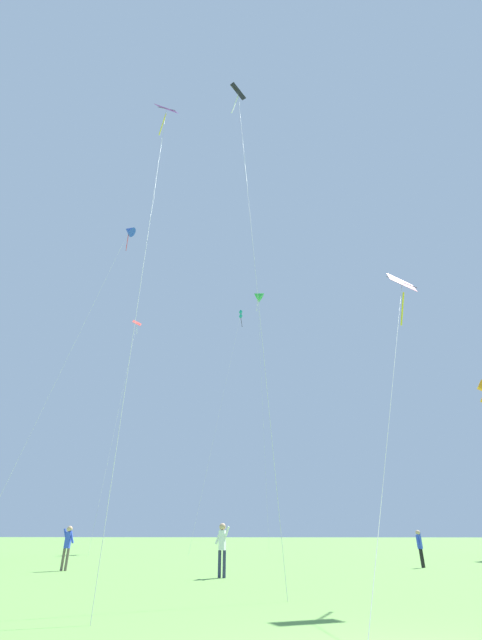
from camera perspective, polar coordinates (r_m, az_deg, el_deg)
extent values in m
cone|color=green|center=(57.35, 2.22, 3.26)|extent=(1.90, 1.64, 1.77)
cylinder|color=silver|center=(56.45, 2.17, 2.00)|extent=(0.23, 0.45, 1.95)
cylinder|color=silver|center=(49.47, 2.86, -10.69)|extent=(0.84, 4.35, 29.77)
cube|color=pink|center=(17.55, 20.56, 4.73)|extent=(1.11, 0.99, 1.16)
cylinder|color=#3F382D|center=(17.55, 20.56, 4.73)|extent=(1.01, 0.19, 0.68)
cylinder|color=yellow|center=(17.17, 20.67, 1.41)|extent=(0.29, 0.41, 1.23)
cylinder|color=silver|center=(11.66, 19.57, -7.25)|extent=(3.86, 7.61, 9.93)
cone|color=blue|center=(43.29, -14.67, 11.43)|extent=(1.27, 1.06, 1.27)
cylinder|color=red|center=(42.54, -14.89, 9.98)|extent=(0.11, 0.16, 1.86)
cylinder|color=silver|center=(33.79, -21.47, -3.35)|extent=(2.46, 8.11, 27.33)
cube|color=teal|center=(51.97, -0.04, 1.06)|extent=(0.40, 0.41, 0.42)
cube|color=teal|center=(51.71, -0.04, 0.51)|extent=(0.40, 0.41, 0.42)
cylinder|color=#3F382D|center=(51.84, -0.04, 0.79)|extent=(0.02, 0.02, 0.80)
cylinder|color=black|center=(51.18, 0.06, -0.25)|extent=(0.27, 0.39, 1.54)
cylinder|color=silver|center=(42.32, -2.67, -11.23)|extent=(2.81, 10.88, 25.13)
cube|color=red|center=(53.61, -13.67, -0.38)|extent=(0.98, 1.02, 0.93)
cylinder|color=#3F382D|center=(53.61, -13.67, -0.38)|extent=(0.83, 0.11, 0.46)
cylinder|color=silver|center=(53.23, -13.68, -1.27)|extent=(0.22, 0.14, 1.13)
cylinder|color=silver|center=(44.14, -15.97, -11.46)|extent=(2.60, 11.08, 24.29)
cube|color=black|center=(30.90, -0.40, 28.12)|extent=(1.02, 1.50, 1.20)
cylinder|color=#3F382D|center=(30.90, -0.40, 28.12)|extent=(0.95, 0.44, 0.71)
cylinder|color=silver|center=(29.72, -0.81, 26.77)|extent=(0.43, 0.36, 1.85)
cylinder|color=silver|center=(18.99, 1.38, 12.08)|extent=(1.85, 5.96, 26.51)
cube|color=orange|center=(39.56, 29.37, -7.58)|extent=(0.84, 0.81, 0.79)
cube|color=purple|center=(25.67, -9.87, 25.94)|extent=(1.08, 0.94, 0.95)
cylinder|color=#3F382D|center=(25.67, -9.87, 25.94)|extent=(0.99, 0.03, 0.42)
cylinder|color=yellow|center=(24.93, -10.39, 24.22)|extent=(0.38, 0.26, 1.34)
cylinder|color=silver|center=(15.65, -12.28, 10.90)|extent=(1.99, 6.30, 21.53)
cylinder|color=#2D3351|center=(17.70, -2.24, -29.67)|extent=(0.12, 0.12, 0.87)
cylinder|color=#2D3351|center=(17.77, -2.88, -29.65)|extent=(0.12, 0.12, 0.87)
cube|color=white|center=(17.71, -2.50, -27.20)|extent=(0.26, 0.24, 0.65)
cylinder|color=white|center=(17.66, -2.03, -26.68)|extent=(0.30, 0.15, 0.61)
cylinder|color=white|center=(17.75, -2.95, -26.66)|extent=(0.30, 0.15, 0.61)
sphere|color=tan|center=(17.71, -2.47, -25.76)|extent=(0.24, 0.24, 0.24)
cylinder|color=black|center=(24.36, 23.01, -27.13)|extent=(0.10, 0.10, 0.77)
cylinder|color=black|center=(24.21, 22.84, -27.17)|extent=(0.10, 0.10, 0.77)
cube|color=blue|center=(24.27, 22.62, -25.58)|extent=(0.26, 0.26, 0.58)
cylinder|color=blue|center=(24.38, 22.68, -25.22)|extent=(0.22, 0.25, 0.54)
cylinder|color=blue|center=(24.15, 22.43, -25.27)|extent=(0.22, 0.25, 0.54)
sphere|color=tan|center=(24.26, 22.44, -24.66)|extent=(0.21, 0.21, 0.21)
cylinder|color=#665B4C|center=(22.30, -22.60, -27.32)|extent=(0.11, 0.11, 0.85)
cylinder|color=#665B4C|center=(22.22, -22.14, -27.40)|extent=(0.11, 0.11, 0.85)
cube|color=blue|center=(22.24, -22.01, -25.48)|extent=(0.22, 0.20, 0.64)
cylinder|color=blue|center=(22.29, -22.27, -25.02)|extent=(0.29, 0.09, 0.59)
cylinder|color=blue|center=(22.18, -21.60, -25.13)|extent=(0.29, 0.09, 0.59)
sphere|color=tan|center=(22.24, -21.81, -24.38)|extent=(0.23, 0.23, 0.23)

